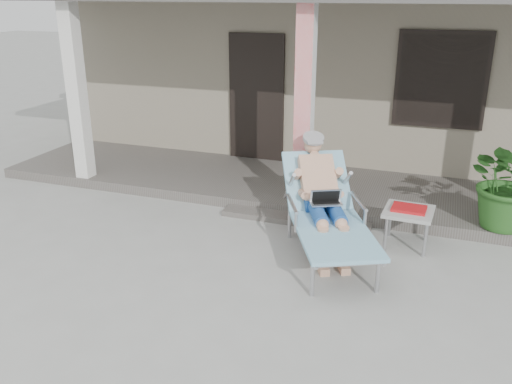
% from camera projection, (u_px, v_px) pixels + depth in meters
% --- Properties ---
extents(ground, '(60.00, 60.00, 0.00)m').
position_uv_depth(ground, '(247.00, 290.00, 5.58)').
color(ground, '#9E9E99').
rests_on(ground, ground).
extents(house, '(10.40, 5.40, 3.30)m').
position_uv_depth(house, '(361.00, 56.00, 10.73)').
color(house, gray).
rests_on(house, ground).
extents(porch_deck, '(10.00, 2.00, 0.15)m').
position_uv_depth(porch_deck, '(316.00, 189.00, 8.20)').
color(porch_deck, '#605B56').
rests_on(porch_deck, ground).
extents(porch_step, '(2.00, 0.30, 0.07)m').
position_uv_depth(porch_step, '(295.00, 219.00, 7.20)').
color(porch_step, '#605B56').
rests_on(porch_step, ground).
extents(lounger, '(1.56, 2.12, 1.34)m').
position_uv_depth(lounger, '(325.00, 184.00, 6.16)').
color(lounger, '#B7B7BC').
rests_on(lounger, ground).
extents(side_table, '(0.59, 0.59, 0.50)m').
position_uv_depth(side_table, '(409.00, 213.00, 6.39)').
color(side_table, '#A8A8A3').
rests_on(side_table, ground).
extents(potted_palm, '(1.33, 1.25, 1.20)m').
position_uv_depth(potted_palm, '(512.00, 181.00, 6.50)').
color(potted_palm, '#26591E').
rests_on(potted_palm, porch_deck).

